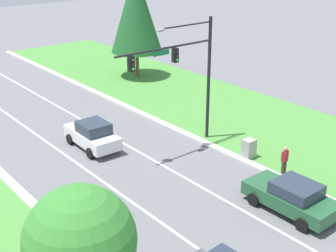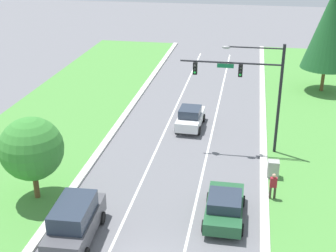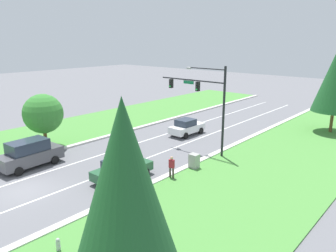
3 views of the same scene
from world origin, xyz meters
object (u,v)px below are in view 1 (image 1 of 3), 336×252
Objects in this scene: white_sedan at (93,135)px; pedestrian at (285,160)px; oak_near_left_tree at (80,241)px; forest_sedan at (292,196)px; utility_cabinet at (249,149)px; conifer_far_right_tree at (136,10)px; traffic_signal_mast at (185,65)px.

white_sedan is 11.32m from pedestrian.
white_sedan is 14.10m from oak_near_left_tree.
white_sedan is at bearing 105.85° from forest_sedan.
utility_cabinet is (6.15, -6.99, -0.25)m from white_sedan.
utility_cabinet is (2.68, 5.00, -0.19)m from forest_sedan.
pedestrian is 0.18× the size of conifer_far_right_tree.
pedestrian is (2.59, 2.43, 0.15)m from forest_sedan.
conifer_far_right_tree is (18.49, 22.62, 2.77)m from oak_near_left_tree.
utility_cabinet is 14.56m from oak_near_left_tree.
traffic_signal_mast reaches higher than oak_near_left_tree.
oak_near_left_tree is (-11.78, -8.49, -1.89)m from traffic_signal_mast.
conifer_far_right_tree reaches higher than white_sedan.
conifer_far_right_tree is at bearing -110.41° from pedestrian.
traffic_signal_mast is at bearing -115.42° from conifer_far_right_tree.
conifer_far_right_tree reaches higher than utility_cabinet.
forest_sedan is at bearing -108.63° from conifer_far_right_tree.
utility_cabinet is 0.70× the size of pedestrian.
forest_sedan is at bearing -0.95° from oak_near_left_tree.
traffic_signal_mast is 1.53× the size of oak_near_left_tree.
oak_near_left_tree is 29.35m from conifer_far_right_tree.
pedestrian is (-0.09, -2.57, 0.34)m from utility_cabinet.
traffic_signal_mast reaches higher than utility_cabinet.
traffic_signal_mast is 6.04m from utility_cabinet.
oak_near_left_tree reaches higher than white_sedan.
utility_cabinet is 0.24× the size of oak_near_left_tree.
utility_cabinet is at bearing -47.05° from white_sedan.
pedestrian reaches higher than utility_cabinet.
traffic_signal_mast is 0.80× the size of conifer_far_right_tree.
traffic_signal_mast is at bearing 115.04° from utility_cabinet.
traffic_signal_mast reaches higher than pedestrian.
pedestrian is (1.62, -6.24, -4.14)m from traffic_signal_mast.
forest_sedan is 0.46× the size of conifer_far_right_tree.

